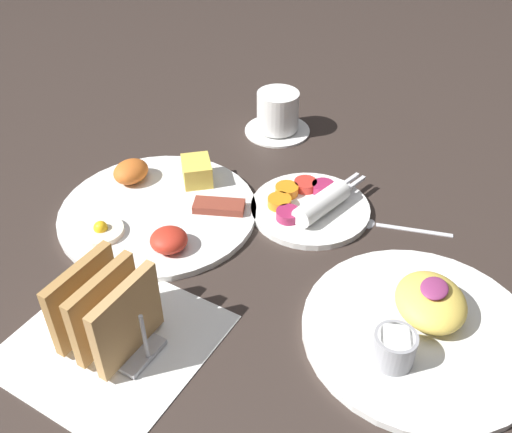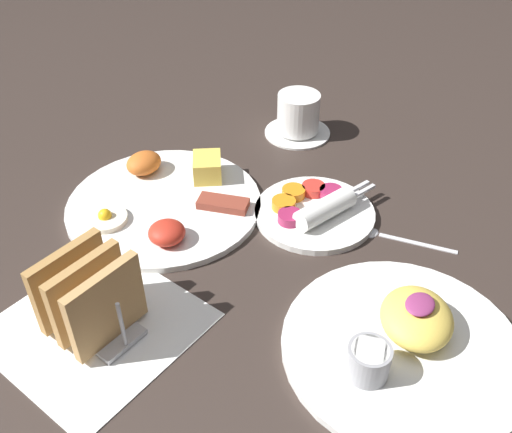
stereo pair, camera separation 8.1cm
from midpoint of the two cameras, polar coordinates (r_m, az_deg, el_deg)
ground_plane at (r=0.77m, az=-2.51°, el=-5.43°), size 3.00×3.00×0.00m
napkin_flat at (r=0.72m, az=-17.37°, el=-11.96°), size 0.22×0.22×0.00m
plate_breakfast at (r=0.88m, az=-12.28°, el=0.83°), size 0.30×0.30×0.05m
plate_condiments at (r=0.86m, az=2.71°, el=1.04°), size 0.18×0.18×0.04m
plate_foreground at (r=0.70m, az=13.02°, el=-10.50°), size 0.28×0.28×0.06m
toast_rack at (r=0.68m, az=-18.16°, el=-9.25°), size 0.10×0.12×0.10m
coffee_cup at (r=1.05m, az=-0.05°, el=10.13°), size 0.12×0.12×0.08m
teaspoon at (r=0.85m, az=10.80°, el=-1.01°), size 0.05×0.12×0.01m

